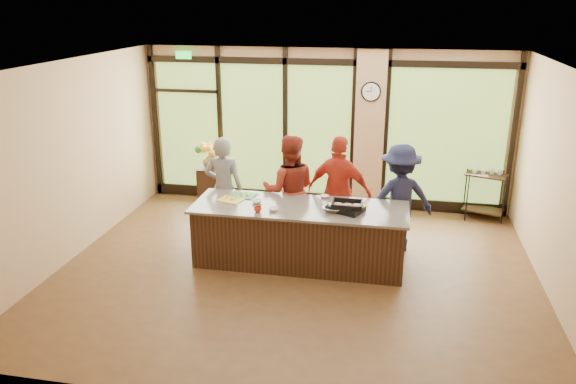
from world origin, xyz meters
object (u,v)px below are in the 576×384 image
at_px(cook_left, 224,189).
at_px(cook_right, 399,198).
at_px(flower_stand, 211,189).
at_px(roasting_pan, 347,209).
at_px(island_base, 300,236).
at_px(bar_cart, 485,189).

relative_size(cook_left, cook_right, 1.01).
bearing_deg(cook_left, cook_right, -178.38).
bearing_deg(flower_stand, roasting_pan, -39.33).
xyz_separation_m(cook_right, flower_stand, (-3.48, 1.09, -0.44)).
relative_size(island_base, bar_cart, 3.26).
distance_m(island_base, flower_stand, 2.77).
relative_size(cook_left, bar_cart, 1.84).
bearing_deg(roasting_pan, cook_right, 74.45).
bearing_deg(roasting_pan, flower_stand, 168.95).
bearing_deg(bar_cart, island_base, -121.55).
bearing_deg(roasting_pan, bar_cart, 72.43).
distance_m(cook_right, flower_stand, 3.67).
relative_size(cook_right, bar_cart, 1.83).
bearing_deg(flower_stand, island_base, -46.49).
bearing_deg(flower_stand, cook_right, -21.03).
xyz_separation_m(island_base, cook_left, (-1.39, 0.70, 0.44)).
distance_m(cook_right, roasting_pan, 1.15).
height_order(cook_right, roasting_pan, cook_right).
height_order(island_base, flower_stand, island_base).
relative_size(flower_stand, bar_cart, 0.90).
height_order(cook_left, cook_right, cook_left).
distance_m(roasting_pan, flower_stand, 3.41).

